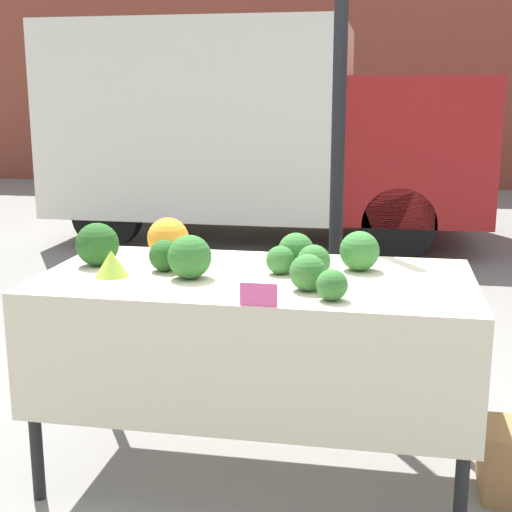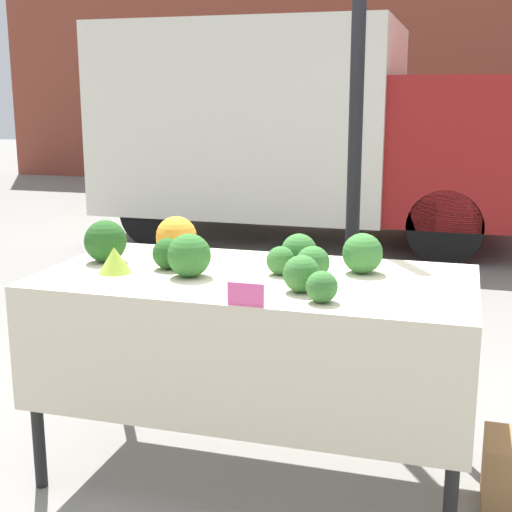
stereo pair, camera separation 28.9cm
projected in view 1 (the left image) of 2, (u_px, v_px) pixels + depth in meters
ground_plane at (256, 469)px, 3.10m from camera, size 40.00×40.00×0.00m
building_facade at (363, 39)px, 12.36m from camera, size 16.00×0.60×5.08m
tent_pole at (337, 173)px, 3.62m from camera, size 0.07×0.07×2.40m
parked_truck at (255, 127)px, 7.93m from camera, size 4.61×2.24×2.33m
market_table at (253, 306)px, 2.87m from camera, size 1.75×0.89×0.87m
orange_cauliflower at (168, 238)px, 3.18m from camera, size 0.19×0.19×0.19m
romanesco_head at (112, 263)px, 2.88m from camera, size 0.14×0.14×0.11m
broccoli_head_0 at (97, 244)px, 3.05m from camera, size 0.19×0.19×0.19m
broccoli_head_1 at (190, 257)px, 2.84m from camera, size 0.18×0.18×0.18m
broccoli_head_2 at (359, 251)px, 2.97m from camera, size 0.17×0.17×0.17m
broccoli_head_3 at (165, 256)px, 2.96m from camera, size 0.13×0.13×0.13m
broccoli_head_4 at (332, 285)px, 2.54m from camera, size 0.11×0.11×0.11m
broccoli_head_5 at (280, 260)px, 2.91m from camera, size 0.12×0.12×0.12m
broccoli_head_6 at (314, 261)px, 2.85m from camera, size 0.14×0.14×0.14m
broccoli_head_7 at (296, 251)px, 3.01m from camera, size 0.15×0.15×0.15m
broccoli_head_8 at (308, 273)px, 2.66m from camera, size 0.14×0.14×0.14m
price_sign at (259, 295)px, 2.47m from camera, size 0.13×0.01×0.08m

